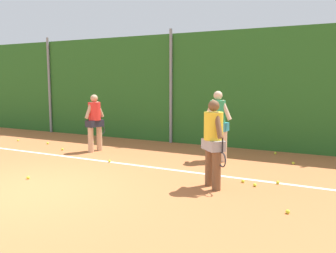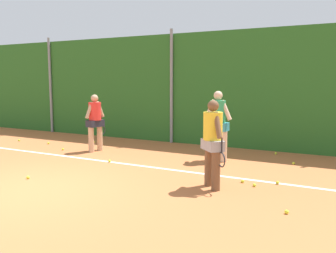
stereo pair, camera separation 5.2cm
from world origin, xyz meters
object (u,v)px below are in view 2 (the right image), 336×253
tennis_ball_8 (293,163)px  tennis_ball_9 (110,161)px  tennis_ball_3 (287,212)px  tennis_ball_1 (19,140)px  tennis_ball_6 (276,153)px  player_foreground_near (213,139)px  tennis_ball_0 (28,177)px  tennis_ball_11 (48,143)px  player_midcourt (95,120)px  tennis_ball_12 (277,183)px  tennis_ball_7 (254,185)px  tennis_ball_10 (63,149)px  tennis_ball_4 (94,142)px  player_backcourt_far (218,122)px  tennis_ball_5 (242,181)px

tennis_ball_8 → tennis_ball_9: (-4.14, -1.89, 0.00)m
tennis_ball_3 → tennis_ball_9: size_ratio=1.00×
tennis_ball_1 → tennis_ball_6: same height
player_foreground_near → tennis_ball_0: player_foreground_near is taller
tennis_ball_8 → tennis_ball_11: 7.51m
tennis_ball_6 → tennis_ball_11: same height
player_midcourt → tennis_ball_11: size_ratio=24.93×
player_midcourt → tennis_ball_3: 6.41m
tennis_ball_6 → tennis_ball_12: same height
tennis_ball_1 → tennis_ball_7: 8.55m
tennis_ball_9 → tennis_ball_10: same height
tennis_ball_4 → tennis_ball_6: (5.69, 0.86, 0.00)m
player_backcourt_far → tennis_ball_12: player_backcourt_far is taller
tennis_ball_4 → tennis_ball_8: bearing=-1.7°
player_backcourt_far → tennis_ball_0: bearing=-126.9°
tennis_ball_4 → tennis_ball_7: size_ratio=1.00×
tennis_ball_7 → tennis_ball_11: size_ratio=1.00×
player_midcourt → tennis_ball_1: 3.54m
tennis_ball_5 → tennis_ball_12: (0.64, 0.22, 0.00)m
tennis_ball_4 → tennis_ball_11: 1.45m
tennis_ball_10 → tennis_ball_1: bearing=168.4°
player_midcourt → tennis_ball_8: 5.51m
tennis_ball_1 → tennis_ball_10: bearing=-11.6°
player_foreground_near → tennis_ball_10: (-5.25, 1.51, -0.91)m
player_backcourt_far → tennis_ball_11: player_backcourt_far is taller
tennis_ball_6 → tennis_ball_10: (-5.69, -2.29, 0.00)m
tennis_ball_6 → tennis_ball_1: bearing=-167.7°
tennis_ball_7 → tennis_ball_12: same height
tennis_ball_4 → tennis_ball_6: size_ratio=1.00×
player_backcourt_far → tennis_ball_9: 2.90m
tennis_ball_6 → tennis_ball_10: 6.13m
tennis_ball_4 → tennis_ball_9: bearing=-43.6°
tennis_ball_1 → tennis_ball_11: (1.30, 0.05, 0.00)m
player_backcourt_far → tennis_ball_4: 4.67m
tennis_ball_0 → tennis_ball_8: size_ratio=1.00×
player_backcourt_far → tennis_ball_0: 4.62m
player_foreground_near → tennis_ball_1: 8.02m
player_midcourt → tennis_ball_1: size_ratio=24.93×
tennis_ball_0 → tennis_ball_8: (4.71, 3.94, 0.00)m
player_foreground_near → player_midcourt: bearing=-158.3°
player_foreground_near → tennis_ball_3: (1.51, -0.76, -0.91)m
tennis_ball_5 → player_foreground_near: bearing=-124.5°
player_midcourt → player_foreground_near: bearing=-102.7°
tennis_ball_4 → tennis_ball_9: size_ratio=1.00×
player_backcourt_far → tennis_ball_8: player_backcourt_far is taller
tennis_ball_1 → tennis_ball_7: bearing=-10.6°
tennis_ball_0 → tennis_ball_9: (0.57, 2.05, 0.00)m
tennis_ball_7 → player_midcourt: bearing=164.4°
tennis_ball_1 → tennis_ball_12: (8.77, -1.19, 0.00)m
tennis_ball_5 → tennis_ball_7: same height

